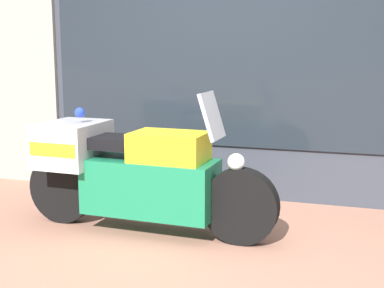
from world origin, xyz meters
TOP-DOWN VIEW (x-y plane):
  - ground_plane at (0.00, 0.00)m, footprint 60.00×60.00m
  - shop_building at (-0.45, 2.00)m, footprint 6.12×0.55m
  - window_display at (0.44, 2.03)m, footprint 4.64×0.30m
  - paramedic_motorcycle at (-0.56, 0.53)m, footprint 2.28×0.66m

SIDE VIEW (x-z plane):
  - ground_plane at x=0.00m, z-range 0.00..0.00m
  - window_display at x=0.44m, z-range -0.54..1.51m
  - paramedic_motorcycle at x=-0.56m, z-range -0.08..1.14m
  - shop_building at x=-0.45m, z-range 0.01..3.40m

